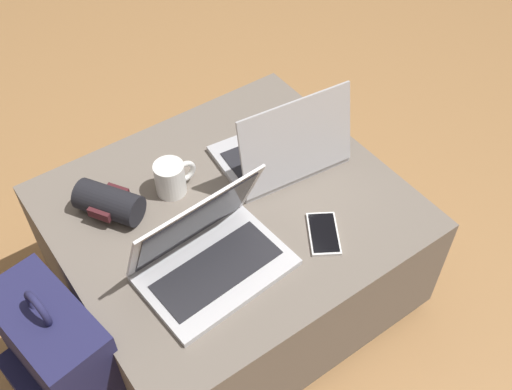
% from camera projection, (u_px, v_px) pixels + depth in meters
% --- Properties ---
extents(ground_plane, '(14.00, 14.00, 0.00)m').
position_uv_depth(ground_plane, '(234.00, 289.00, 1.84)').
color(ground_plane, '#9E7042').
extents(ottoman, '(0.87, 0.78, 0.39)m').
position_uv_depth(ottoman, '(232.00, 251.00, 1.69)').
color(ottoman, '#3D3832').
rests_on(ottoman, ground_plane).
extents(laptop_near, '(0.36, 0.26, 0.23)m').
position_uv_depth(laptop_near, '(209.00, 254.00, 1.38)').
color(laptop_near, silver).
rests_on(laptop_near, ottoman).
extents(laptop_far, '(0.35, 0.27, 0.24)m').
position_uv_depth(laptop_far, '(284.00, 149.00, 1.62)').
color(laptop_far, '#B7B7BC').
rests_on(laptop_far, ottoman).
extents(cell_phone, '(0.13, 0.15, 0.01)m').
position_uv_depth(cell_phone, '(324.00, 234.00, 1.48)').
color(cell_phone, white).
rests_on(cell_phone, ottoman).
extents(backpack, '(0.24, 0.33, 0.51)m').
position_uv_depth(backpack, '(63.00, 367.00, 1.43)').
color(backpack, '#23234C').
rests_on(backpack, ground_plane).
extents(wrist_brace, '(0.16, 0.19, 0.08)m').
position_uv_depth(wrist_brace, '(109.00, 202.00, 1.50)').
color(wrist_brace, black).
rests_on(wrist_brace, ottoman).
extents(coffee_mug, '(0.12, 0.08, 0.09)m').
position_uv_depth(coffee_mug, '(171.00, 178.00, 1.55)').
color(coffee_mug, white).
rests_on(coffee_mug, ottoman).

